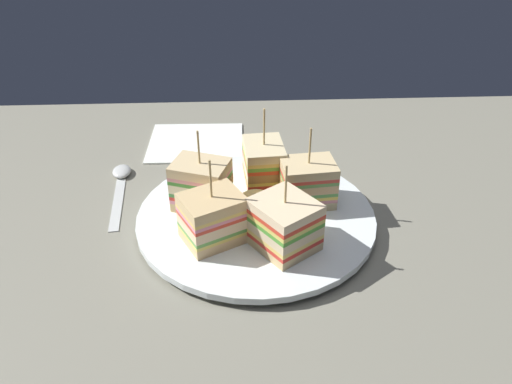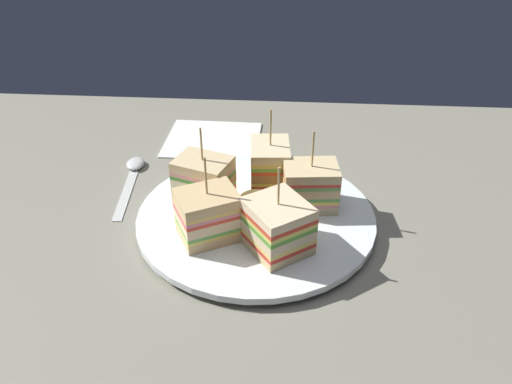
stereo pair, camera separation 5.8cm
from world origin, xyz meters
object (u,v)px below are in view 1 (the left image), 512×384
sandwich_wedge_2 (202,185)px  sandwich_wedge_3 (213,218)px  sandwich_wedge_0 (307,183)px  sandwich_wedge_1 (264,165)px  sandwich_wedge_4 (284,224)px  plate (256,217)px  spoon (121,180)px  napkin (196,142)px  chip_pile (261,208)px

sandwich_wedge_2 → sandwich_wedge_3: same height
sandwich_wedge_0 → sandwich_wedge_1: 6.52cm
sandwich_wedge_3 → sandwich_wedge_4: (-7.47, 1.52, 0.05)cm
sandwich_wedge_0 → plate: bearing=13.9°
sandwich_wedge_0 → sandwich_wedge_2: sandwich_wedge_2 is taller
plate → spoon: bearing=-29.4°
plate → sandwich_wedge_0: 7.37cm
sandwich_wedge_2 → napkin: (1.92, -18.96, -4.14)cm
sandwich_wedge_3 → sandwich_wedge_1: bearing=33.4°
plate → sandwich_wedge_2: sandwich_wedge_2 is taller
sandwich_wedge_4 → chip_pile: 6.04cm
spoon → chip_pile: bearing=-125.5°
chip_pile → spoon: bearing=-30.2°
sandwich_wedge_3 → plate: bearing=15.7°
sandwich_wedge_0 → sandwich_wedge_1: bearing=-46.6°
sandwich_wedge_2 → sandwich_wedge_4: 12.00cm
spoon → plate: bearing=-124.7°
chip_pile → sandwich_wedge_4: bearing=111.5°
sandwich_wedge_0 → sandwich_wedge_3: size_ratio=1.00×
sandwich_wedge_4 → spoon: size_ratio=0.67×
sandwich_wedge_1 → chip_pile: (0.75, 7.12, -1.69)cm
spoon → napkin: bearing=-46.5°
sandwich_wedge_2 → chip_pile: sandwich_wedge_2 is taller
plate → napkin: (8.24, -20.88, -0.63)cm
plate → napkin: 22.46cm
sandwich_wedge_1 → sandwich_wedge_2: size_ratio=1.04×
plate → sandwich_wedge_0: bearing=-160.4°
spoon → sandwich_wedge_1: bearing=-105.8°
chip_pile → napkin: chip_pile is taller
sandwich_wedge_0 → spoon: size_ratio=0.66×
sandwich_wedge_2 → chip_pile: bearing=-0.9°
sandwich_wedge_1 → sandwich_wedge_2: 8.87cm
sandwich_wedge_3 → chip_pile: sandwich_wedge_3 is taller
chip_pile → napkin: size_ratio=0.57×
sandwich_wedge_2 → napkin: bearing=115.3°
sandwich_wedge_1 → sandwich_wedge_4: bearing=1.9°
plate → sandwich_wedge_2: bearing=-16.9°
sandwich_wedge_3 → chip_pile: bearing=8.5°
plate → sandwich_wedge_1: size_ratio=2.69×
plate → sandwich_wedge_4: 7.42cm
sandwich_wedge_4 → spoon: 26.25cm
sandwich_wedge_0 → sandwich_wedge_4: bearing=61.0°
sandwich_wedge_1 → chip_pile: bearing=-10.4°
plate → chip_pile: chip_pile is taller
sandwich_wedge_0 → sandwich_wedge_4: same height
plate → sandwich_wedge_3: size_ratio=2.83×
plate → chip_pile: bearing=129.9°
plate → chip_pile: 1.90cm
sandwich_wedge_1 → napkin: 17.73cm
sandwich_wedge_2 → napkin: sandwich_wedge_2 is taller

